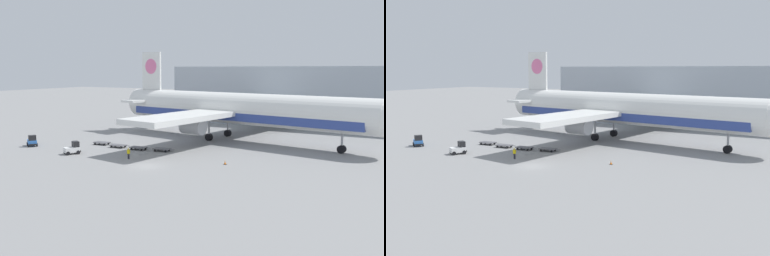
# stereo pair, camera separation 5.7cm
# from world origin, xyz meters

# --- Properties ---
(ground_plane) EXTENTS (400.00, 400.00, 0.00)m
(ground_plane) POSITION_xyz_m (0.00, 0.00, 0.00)
(ground_plane) COLOR gray
(terminal_building) EXTENTS (90.00, 18.20, 14.00)m
(terminal_building) POSITION_xyz_m (20.52, 56.70, 6.99)
(terminal_building) COLOR #9EA8B2
(terminal_building) RESTS_ON ground_plane
(airplane_main) EXTENTS (57.76, 48.66, 17.00)m
(airplane_main) POSITION_xyz_m (1.70, 26.05, 5.84)
(airplane_main) COLOR white
(airplane_main) RESTS_ON ground_plane
(baggage_tug_foreground) EXTENTS (2.81, 2.61, 2.00)m
(baggage_tug_foreground) POSITION_xyz_m (-26.49, 3.12, 0.88)
(baggage_tug_foreground) COLOR #2D66B7
(baggage_tug_foreground) RESTS_ON ground_plane
(baggage_tug_mid) EXTENTS (2.49, 2.81, 2.00)m
(baggage_tug_mid) POSITION_xyz_m (-15.24, 1.45, 0.88)
(baggage_tug_mid) COLOR silver
(baggage_tug_mid) RESTS_ON ground_plane
(baggage_dolly_lead) EXTENTS (3.75, 1.73, 0.48)m
(baggage_dolly_lead) POSITION_xyz_m (-16.84, 10.19, 0.39)
(baggage_dolly_lead) COLOR #56565B
(baggage_dolly_lead) RESTS_ON ground_plane
(baggage_dolly_second) EXTENTS (3.75, 1.73, 0.48)m
(baggage_dolly_second) POSITION_xyz_m (-12.51, 9.42, 0.39)
(baggage_dolly_second) COLOR #56565B
(baggage_dolly_second) RESTS_ON ground_plane
(baggage_dolly_third) EXTENTS (3.75, 1.73, 0.48)m
(baggage_dolly_third) POSITION_xyz_m (-8.22, 9.39, 0.39)
(baggage_dolly_third) COLOR #56565B
(baggage_dolly_third) RESTS_ON ground_plane
(baggage_dolly_trail) EXTENTS (3.75, 1.73, 0.48)m
(baggage_dolly_trail) POSITION_xyz_m (-4.05, 10.17, 0.39)
(baggage_dolly_trail) COLOR #56565B
(baggage_dolly_trail) RESTS_ON ground_plane
(ground_crew_far) EXTENTS (0.57, 0.23, 1.69)m
(ground_crew_far) POSITION_xyz_m (-5.10, 2.60, 0.99)
(ground_crew_far) COLOR black
(ground_crew_far) RESTS_ON ground_plane
(traffic_cone_near) EXTENTS (0.40, 0.40, 0.62)m
(traffic_cone_near) POSITION_xyz_m (9.08, 6.28, 0.30)
(traffic_cone_near) COLOR black
(traffic_cone_near) RESTS_ON ground_plane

